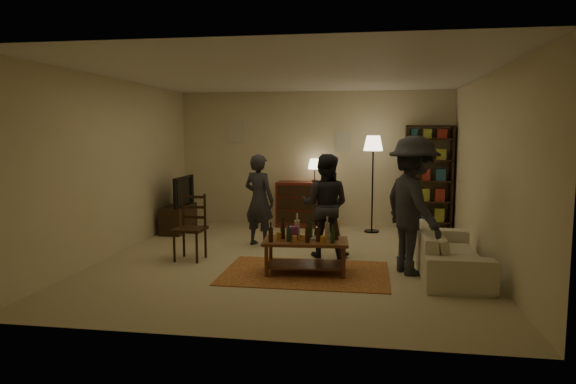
% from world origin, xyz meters
% --- Properties ---
extents(floor, '(6.00, 6.00, 0.00)m').
position_xyz_m(floor, '(0.00, 0.00, 0.00)').
color(floor, '#C6B793').
rests_on(floor, ground).
extents(room_shell, '(6.00, 6.00, 6.00)m').
position_xyz_m(room_shell, '(-0.65, 2.98, 1.81)').
color(room_shell, beige).
rests_on(room_shell, ground).
extents(rug, '(2.20, 1.50, 0.01)m').
position_xyz_m(rug, '(0.30, -0.72, 0.01)').
color(rug, maroon).
rests_on(rug, ground).
extents(coffee_table, '(1.16, 0.69, 0.80)m').
position_xyz_m(coffee_table, '(0.30, -0.72, 0.40)').
color(coffee_table, brown).
rests_on(coffee_table, ground).
extents(dining_chair, '(0.45, 0.45, 0.99)m').
position_xyz_m(dining_chair, '(-1.48, -0.20, 0.52)').
color(dining_chair, black).
rests_on(dining_chair, ground).
extents(tv_stand, '(0.40, 1.00, 1.06)m').
position_xyz_m(tv_stand, '(-2.44, 1.80, 0.38)').
color(tv_stand, black).
rests_on(tv_stand, ground).
extents(dresser, '(1.00, 0.50, 1.36)m').
position_xyz_m(dresser, '(-0.19, 2.71, 0.48)').
color(dresser, maroon).
rests_on(dresser, ground).
extents(bookshelf, '(0.90, 0.34, 2.02)m').
position_xyz_m(bookshelf, '(2.25, 2.78, 1.03)').
color(bookshelf, black).
rests_on(bookshelf, ground).
extents(floor_lamp, '(0.36, 0.36, 1.82)m').
position_xyz_m(floor_lamp, '(1.19, 2.33, 1.55)').
color(floor_lamp, black).
rests_on(floor_lamp, ground).
extents(sofa, '(0.81, 2.08, 0.61)m').
position_xyz_m(sofa, '(2.20, -0.40, 0.30)').
color(sofa, beige).
rests_on(sofa, ground).
extents(person_left, '(0.66, 0.56, 1.53)m').
position_xyz_m(person_left, '(-0.68, 0.88, 0.76)').
color(person_left, '#292831').
rests_on(person_left, ground).
extents(person_right, '(0.83, 0.69, 1.56)m').
position_xyz_m(person_right, '(0.47, 0.28, 0.78)').
color(person_right, '#23232A').
rests_on(person_right, ground).
extents(person_by_sofa, '(1.11, 1.36, 1.84)m').
position_xyz_m(person_by_sofa, '(1.70, -0.49, 0.92)').
color(person_by_sofa, '#282930').
rests_on(person_by_sofa, ground).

